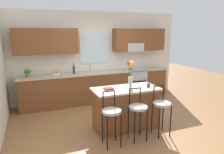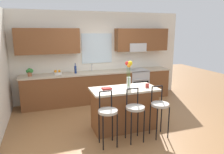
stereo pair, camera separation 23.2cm
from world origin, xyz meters
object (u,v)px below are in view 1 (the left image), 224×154
Objects in this scene: flower_vase at (130,73)px; fruit_bowl_oranges at (56,73)px; potted_plant_small at (28,72)px; kitchen_island at (125,108)px; bar_stool_near at (111,114)px; bottle_olive_oil at (74,70)px; bar_stool_far at (162,106)px; oven_range at (135,83)px; mug_ceramic at (148,85)px; cookbook at (109,88)px; bar_stool_middle at (138,110)px.

flower_vase is 2.52× the size of fruit_bowl_oranges.
kitchen_island is at bearing -44.95° from potted_plant_small.
bottle_olive_oil is (-0.18, 2.52, 0.40)m from bar_stool_near.
flower_vase is (-0.48, 0.48, 0.63)m from bar_stool_far.
flower_vase is at bearing 37.93° from bar_stool_near.
oven_range is at bearing -0.57° from fruit_bowl_oranges.
bar_stool_far is at bearing -45.04° from potted_plant_small.
mug_ceramic is 0.30× the size of bottle_olive_oil.
bottle_olive_oil is at bearing 179.28° from oven_range.
fruit_bowl_oranges is (-2.48, 0.02, 0.50)m from oven_range.
mug_ceramic is (0.51, -0.09, 0.50)m from kitchen_island.
cookbook is (0.18, 0.62, 0.30)m from bar_stool_near.
cookbook is 0.89× the size of potted_plant_small.
fruit_bowl_oranges is at bearing 114.58° from cookbook.
bar_stool_middle is 3.22m from potted_plant_small.
potted_plant_small reaches higher than cookbook.
potted_plant_small is (-2.03, 2.03, -0.22)m from flower_vase.
oven_range is at bearing 54.34° from bar_stool_near.
mug_ceramic reaches higher than cookbook.
bar_stool_far is at bearing 0.00° from bar_stool_near.
fruit_bowl_oranges is at bearing 122.25° from kitchen_island.
flower_vase is at bearing 177.43° from mug_ceramic.
flower_vase is at bearing -44.99° from potted_plant_small.
bar_stool_near is 4.66× the size of potted_plant_small.
oven_range is 4.60× the size of cookbook.
mug_ceramic reaches higher than oven_range.
bottle_olive_oil reaches higher than fruit_bowl_oranges.
oven_range is 2.05m from bottle_olive_oil.
flower_vase is (0.07, 0.48, 0.63)m from bar_stool_middle.
oven_range is 2.51m from cookbook.
flower_vase reaches higher than bar_stool_middle.
cookbook is at bearing -49.93° from potted_plant_small.
bar_stool_middle is at bearing -137.50° from mug_ceramic.
potted_plant_small is at bearing 130.07° from cookbook.
flower_vase reaches higher than mug_ceramic.
bar_stool_far is at bearing -105.45° from oven_range.
bar_stool_far is at bearing -45.23° from flower_vase.
kitchen_island is 1.38× the size of bar_stool_near.
kitchen_island is 0.81m from flower_vase.
bar_stool_near reaches higher than mug_ceramic.
bar_stool_near and bar_stool_middle have the same top height.
mug_ceramic is at bearing -2.57° from flower_vase.
bar_stool_near reaches higher than cookbook.
bar_stool_near is 1.73× the size of flower_vase.
flower_vase is at bearing 81.72° from bar_stool_middle.
fruit_bowl_oranges reaches higher than kitchen_island.
oven_range is 0.88× the size of bar_stool_far.
bottle_olive_oil is at bearing 106.08° from bar_stool_middle.
fruit_bowl_oranges is 0.81× the size of bottle_olive_oil.
bar_stool_near is at bearing -156.29° from mug_ceramic.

